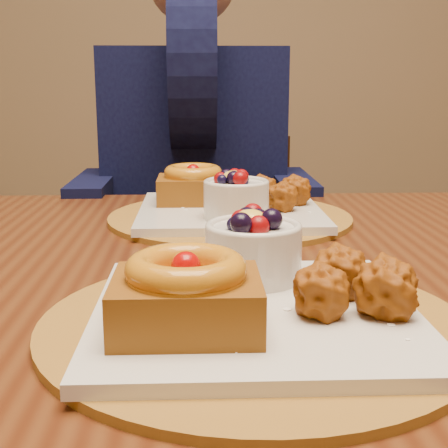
{
  "coord_description": "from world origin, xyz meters",
  "views": [
    {
      "loc": [
        -0.08,
        -0.66,
        0.97
      ],
      "look_at": [
        -0.06,
        -0.09,
        0.84
      ],
      "focal_mm": 50.0,
      "sensor_mm": 36.0,
      "label": 1
    }
  ],
  "objects": [
    {
      "name": "place_setting_near",
      "position": [
        -0.04,
        -0.14,
        0.78
      ],
      "size": [
        0.38,
        0.38,
        0.09
      ],
      "color": "brown",
      "rests_on": "dining_table"
    },
    {
      "name": "place_setting_far",
      "position": [
        -0.04,
        0.29,
        0.78
      ],
      "size": [
        0.38,
        0.38,
        0.09
      ],
      "color": "brown",
      "rests_on": "dining_table"
    },
    {
      "name": "chair_far",
      "position": [
        -0.03,
        0.81,
        0.46
      ],
      "size": [
        0.46,
        0.46,
        0.83
      ],
      "rotation": [
        0.0,
        0.0,
        0.16
      ],
      "color": "black",
      "rests_on": "ground"
    },
    {
      "name": "dining_table",
      "position": [
        -0.03,
        0.08,
        0.68
      ],
      "size": [
        1.6,
        0.9,
        0.76
      ],
      "color": "#3B190A",
      "rests_on": "ground"
    },
    {
      "name": "diner",
      "position": [
        -0.09,
        0.74,
        0.86
      ],
      "size": [
        0.49,
        0.48,
        0.8
      ],
      "rotation": [
        0.0,
        0.0,
        0.26
      ],
      "color": "black",
      "rests_on": "ground"
    }
  ]
}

